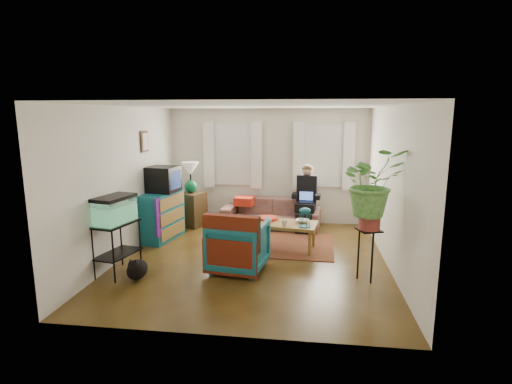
# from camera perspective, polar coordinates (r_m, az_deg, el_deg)

# --- Properties ---
(floor) EXTENTS (4.50, 5.00, 0.01)m
(floor) POSITION_cam_1_polar(r_m,az_deg,el_deg) (7.03, -0.42, -9.46)
(floor) COLOR #4F2B14
(floor) RESTS_ON ground
(ceiling) EXTENTS (4.50, 5.00, 0.01)m
(ceiling) POSITION_cam_1_polar(r_m,az_deg,el_deg) (6.59, -0.46, 12.24)
(ceiling) COLOR white
(ceiling) RESTS_ON wall_back
(wall_back) EXTENTS (4.50, 0.01, 2.60)m
(wall_back) POSITION_cam_1_polar(r_m,az_deg,el_deg) (9.15, 1.69, 3.70)
(wall_back) COLOR silver
(wall_back) RESTS_ON floor
(wall_front) EXTENTS (4.50, 0.01, 2.60)m
(wall_front) POSITION_cam_1_polar(r_m,az_deg,el_deg) (4.28, -4.99, -4.65)
(wall_front) COLOR silver
(wall_front) RESTS_ON floor
(wall_left) EXTENTS (0.01, 5.00, 2.60)m
(wall_left) POSITION_cam_1_polar(r_m,az_deg,el_deg) (7.34, -18.13, 1.37)
(wall_left) COLOR silver
(wall_left) RESTS_ON floor
(wall_right) EXTENTS (0.01, 5.00, 2.60)m
(wall_right) POSITION_cam_1_polar(r_m,az_deg,el_deg) (6.77, 18.80, 0.57)
(wall_right) COLOR silver
(wall_right) RESTS_ON floor
(window_left) EXTENTS (1.08, 0.04, 1.38)m
(window_left) POSITION_cam_1_polar(r_m,az_deg,el_deg) (9.21, -3.29, 5.30)
(window_left) COLOR white
(window_left) RESTS_ON wall_back
(window_right) EXTENTS (1.08, 0.04, 1.38)m
(window_right) POSITION_cam_1_polar(r_m,az_deg,el_deg) (9.06, 9.61, 5.07)
(window_right) COLOR white
(window_right) RESTS_ON wall_back
(curtains_left) EXTENTS (1.36, 0.06, 1.50)m
(curtains_left) POSITION_cam_1_polar(r_m,az_deg,el_deg) (9.13, -3.39, 5.25)
(curtains_left) COLOR white
(curtains_left) RESTS_ON wall_back
(curtains_right) EXTENTS (1.36, 0.06, 1.50)m
(curtains_right) POSITION_cam_1_polar(r_m,az_deg,el_deg) (8.98, 9.62, 5.02)
(curtains_right) COLOR white
(curtains_right) RESTS_ON wall_back
(picture_frame) EXTENTS (0.04, 0.32, 0.40)m
(picture_frame) POSITION_cam_1_polar(r_m,az_deg,el_deg) (8.02, -15.58, 6.96)
(picture_frame) COLOR #3D2616
(picture_frame) RESTS_ON wall_left
(area_rug) EXTENTS (2.05, 1.66, 0.01)m
(area_rug) POSITION_cam_1_polar(r_m,az_deg,el_deg) (7.74, 3.48, -7.48)
(area_rug) COLOR maroon
(area_rug) RESTS_ON floor
(sofa) EXTENTS (2.22, 1.06, 0.84)m
(sofa) POSITION_cam_1_polar(r_m,az_deg,el_deg) (8.85, 2.18, -2.35)
(sofa) COLOR brown
(sofa) RESTS_ON floor
(seated_person) EXTENTS (0.60, 0.71, 1.28)m
(seated_person) POSITION_cam_1_polar(r_m,az_deg,el_deg) (8.69, 7.19, -1.19)
(seated_person) COLOR black
(seated_person) RESTS_ON sofa
(side_table) EXTENTS (0.66, 0.66, 0.76)m
(side_table) POSITION_cam_1_polar(r_m,az_deg,el_deg) (9.05, -9.19, -2.45)
(side_table) COLOR #3F2817
(side_table) RESTS_ON floor
(table_lamp) EXTENTS (0.50, 0.50, 0.69)m
(table_lamp) POSITION_cam_1_polar(r_m,az_deg,el_deg) (8.91, -9.33, 1.95)
(table_lamp) COLOR white
(table_lamp) RESTS_ON side_table
(dresser) EXTENTS (0.70, 1.13, 0.95)m
(dresser) POSITION_cam_1_polar(r_m,az_deg,el_deg) (8.21, -13.48, -3.31)
(dresser) COLOR #135C74
(dresser) RESTS_ON floor
(crt_tv) EXTENTS (0.66, 0.62, 0.50)m
(crt_tv) POSITION_cam_1_polar(r_m,az_deg,el_deg) (8.14, -13.20, 1.80)
(crt_tv) COLOR black
(crt_tv) RESTS_ON dresser
(aquarium_stand) EXTENTS (0.56, 0.81, 0.82)m
(aquarium_stand) POSITION_cam_1_polar(r_m,az_deg,el_deg) (6.62, -19.18, -7.63)
(aquarium_stand) COLOR black
(aquarium_stand) RESTS_ON floor
(aquarium) EXTENTS (0.50, 0.73, 0.43)m
(aquarium) POSITION_cam_1_polar(r_m,az_deg,el_deg) (6.45, -19.52, -2.33)
(aquarium) COLOR #7FD899
(aquarium) RESTS_ON aquarium_stand
(black_cat) EXTENTS (0.35, 0.48, 0.37)m
(black_cat) POSITION_cam_1_polar(r_m,az_deg,el_deg) (6.39, -16.62, -10.28)
(black_cat) COLOR black
(black_cat) RESTS_ON floor
(armchair) EXTENTS (0.96, 0.92, 0.87)m
(armchair) POSITION_cam_1_polar(r_m,az_deg,el_deg) (6.42, -2.53, -7.38)
(armchair) COLOR #12596D
(armchair) RESTS_ON floor
(serape_throw) EXTENTS (0.89, 0.34, 0.72)m
(serape_throw) POSITION_cam_1_polar(r_m,az_deg,el_deg) (6.06, -3.58, -6.70)
(serape_throw) COLOR #9E0A0A
(serape_throw) RESTS_ON armchair
(coffee_table) EXTENTS (1.30, 0.84, 0.50)m
(coffee_table) POSITION_cam_1_polar(r_m,az_deg,el_deg) (7.45, 3.92, -6.26)
(coffee_table) COLOR brown
(coffee_table) RESTS_ON floor
(cup_a) EXTENTS (0.16, 0.16, 0.11)m
(cup_a) POSITION_cam_1_polar(r_m,az_deg,el_deg) (7.32, 1.65, -4.06)
(cup_a) COLOR white
(cup_a) RESTS_ON coffee_table
(cup_b) EXTENTS (0.13, 0.13, 0.10)m
(cup_b) POSITION_cam_1_polar(r_m,az_deg,el_deg) (7.17, 4.04, -4.43)
(cup_b) COLOR beige
(cup_b) RESTS_ON coffee_table
(bowl) EXTENTS (0.27, 0.27, 0.06)m
(bowl) POSITION_cam_1_polar(r_m,az_deg,el_deg) (7.42, 6.63, -4.13)
(bowl) COLOR white
(bowl) RESTS_ON coffee_table
(snack_tray) EXTENTS (0.43, 0.43, 0.04)m
(snack_tray) POSITION_cam_1_polar(r_m,az_deg,el_deg) (7.60, 1.77, -3.75)
(snack_tray) COLOR #B21414
(snack_tray) RESTS_ON coffee_table
(birdcage) EXTENTS (0.23, 0.23, 0.35)m
(birdcage) POSITION_cam_1_polar(r_m,az_deg,el_deg) (7.10, 6.99, -3.59)
(birdcage) COLOR #115B6B
(birdcage) RESTS_ON coffee_table
(plant_stand) EXTENTS (0.43, 0.43, 0.79)m
(plant_stand) POSITION_cam_1_polar(r_m,az_deg,el_deg) (6.26, 15.65, -8.62)
(plant_stand) COLOR black
(plant_stand) RESTS_ON floor
(potted_plant) EXTENTS (1.11, 1.03, 1.00)m
(potted_plant) POSITION_cam_1_polar(r_m,az_deg,el_deg) (6.02, 16.11, -0.13)
(potted_plant) COLOR #599947
(potted_plant) RESTS_ON plant_stand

